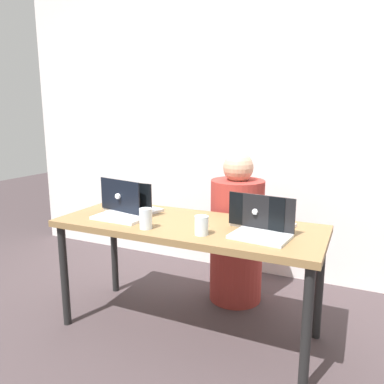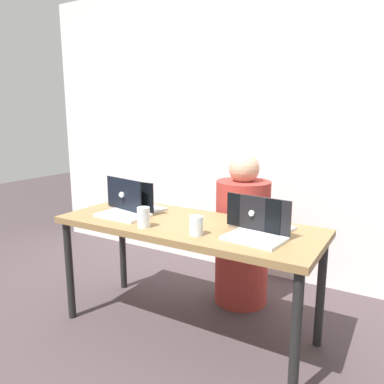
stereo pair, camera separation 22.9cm
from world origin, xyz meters
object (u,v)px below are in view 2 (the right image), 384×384
Objects in this scene: person_at_center at (242,238)px; water_glass_right at (196,227)px; water_glass_left at (144,219)px; laptop_back_right at (259,222)px; laptop_front_left at (127,208)px; laptop_front_right at (258,230)px; laptop_back_left at (133,203)px.

person_at_center is 0.77m from water_glass_right.
water_glass_left reaches higher than water_glass_right.
water_glass_left is (-0.59, -0.30, 0.01)m from laptop_back_right.
water_glass_right is (0.59, -0.13, -0.00)m from laptop_front_left.
laptop_back_right is at bearing 26.55° from water_glass_left.
laptop_front_left is at bearing 168.06° from water_glass_right.
laptop_front_right is 0.66m from water_glass_left.
person_at_center is 10.52× the size of water_glass_right.
person_at_center is at bearing 67.72° from water_glass_left.
laptop_front_left is 0.30m from water_glass_left.
water_glass_left is 1.13× the size of water_glass_right.
person_at_center is 3.37× the size of laptop_front_left.
water_glass_right is (0.34, 0.03, -0.01)m from water_glass_left.
laptop_front_left is 3.13× the size of water_glass_right.
laptop_back_right is 0.90m from laptop_back_left.
laptop_back_left is 3.37× the size of water_glass_left.
laptop_back_left is at bearing 137.93° from water_glass_left.
water_glass_right is at bearing 55.15° from laptop_back_right.
laptop_back_left reaches higher than laptop_front_right.
laptop_front_left is 0.91m from laptop_front_right.
laptop_front_left is 0.61m from water_glass_right.
laptop_back_right is 0.91× the size of laptop_back_left.
person_at_center is at bearing 126.26° from laptop_front_right.
laptop_back_left reaches higher than water_glass_left.
water_glass_right is at bearing -152.84° from laptop_front_right.
water_glass_right is (0.64, -0.25, -0.00)m from laptop_back_left.
laptop_back_left reaches higher than laptop_back_right.
person_at_center reaches higher than laptop_front_right.
laptop_back_right is 3.09× the size of water_glass_left.
laptop_front_left reaches higher than water_glass_left.
laptop_front_left is 1.01× the size of laptop_front_right.
person_at_center reaches higher than laptop_front_left.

